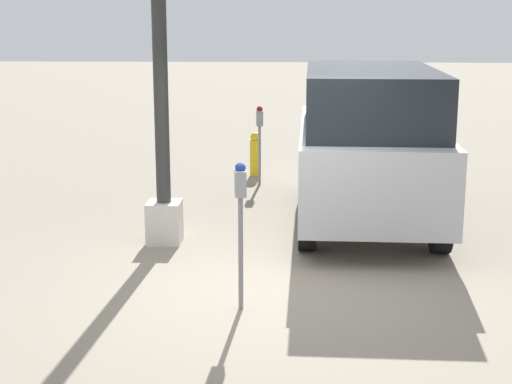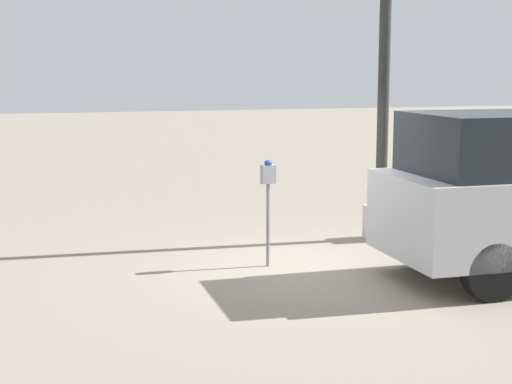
% 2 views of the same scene
% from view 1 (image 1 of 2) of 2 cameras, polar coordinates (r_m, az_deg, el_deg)
% --- Properties ---
extents(ground_plane, '(80.00, 80.00, 0.00)m').
position_cam_1_polar(ground_plane, '(8.72, 1.51, -7.00)').
color(ground_plane, gray).
extents(parking_meter_near, '(0.21, 0.13, 1.53)m').
position_cam_1_polar(parking_meter_near, '(7.81, -1.14, -0.75)').
color(parking_meter_near, gray).
rests_on(parking_meter_near, ground).
extents(parking_meter_far, '(0.21, 0.13, 1.39)m').
position_cam_1_polar(parking_meter_far, '(13.66, 0.26, 4.75)').
color(parking_meter_far, gray).
rests_on(parking_meter_far, ground).
extents(lamp_post, '(0.44, 0.44, 5.24)m').
position_cam_1_polar(lamp_post, '(10.10, -6.91, 6.53)').
color(lamp_post, beige).
rests_on(lamp_post, ground).
extents(parked_van, '(4.51, 2.00, 2.22)m').
position_cam_1_polar(parked_van, '(11.19, 8.17, 3.68)').
color(parked_van, '#B2B2B7').
rests_on(parked_van, ground).
extents(fire_hydrant, '(0.21, 0.21, 0.82)m').
position_cam_1_polar(fire_hydrant, '(14.53, -0.04, 2.77)').
color(fire_hydrant, gold).
rests_on(fire_hydrant, ground).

